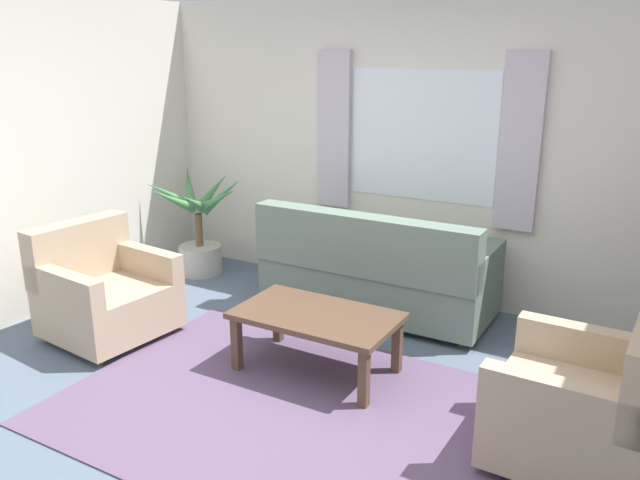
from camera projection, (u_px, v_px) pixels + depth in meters
ground_plane at (284, 408)px, 4.01m from camera, size 6.24×6.24×0.00m
wall_back at (424, 152)px, 5.51m from camera, size 5.32×0.12×2.60m
window_with_curtains at (421, 136)px, 5.40m from camera, size 1.98×0.07×1.40m
area_rug at (284, 407)px, 4.01m from camera, size 2.74×2.03×0.01m
couch at (375, 273)px, 5.32m from camera, size 1.90×0.82×0.92m
armchair_left at (103, 292)px, 4.93m from camera, size 0.90×0.92×0.88m
armchair_right at (586, 405)px, 3.38m from camera, size 0.84×0.86×0.88m
coffee_table at (317, 321)px, 4.35m from camera, size 1.10×0.64×0.44m
potted_plant at (199, 232)px, 6.30m from camera, size 1.02×0.99×1.04m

